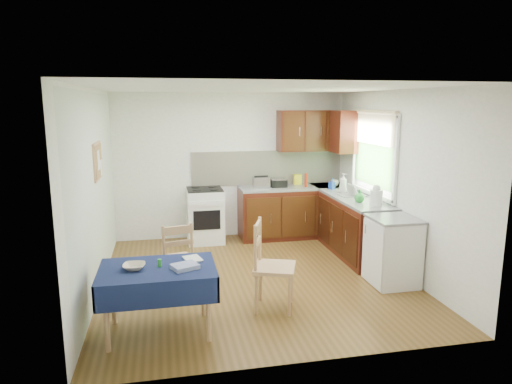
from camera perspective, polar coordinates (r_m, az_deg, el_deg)
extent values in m
plane|color=#523916|center=(6.26, -0.07, -10.67)|extent=(4.20, 4.20, 0.00)
cube|color=white|center=(5.83, -0.08, 12.84)|extent=(4.00, 4.20, 0.02)
cube|color=white|center=(7.96, -3.11, 3.31)|extent=(4.00, 0.02, 2.50)
cube|color=white|center=(3.93, 6.08, -4.72)|extent=(4.00, 0.02, 2.50)
cube|color=silver|center=(5.86, -19.61, -0.09)|extent=(0.02, 4.20, 2.50)
cube|color=white|center=(6.61, 17.17, 1.25)|extent=(0.02, 4.20, 2.50)
cube|color=#371109|center=(8.05, 4.70, -2.57)|extent=(1.90, 0.60, 0.86)
cube|color=#371109|center=(7.22, 12.24, -4.38)|extent=(0.60, 1.70, 0.86)
cube|color=slate|center=(7.95, 4.75, 0.58)|extent=(1.90, 0.60, 0.04)
cube|color=slate|center=(7.12, 12.39, -0.88)|extent=(0.60, 1.70, 0.04)
cube|color=slate|center=(8.16, 9.13, 0.74)|extent=(0.60, 0.60, 0.04)
cube|color=beige|center=(8.07, 1.48, 3.07)|extent=(2.70, 0.02, 0.60)
cube|color=#371109|center=(8.06, 7.01, 7.62)|extent=(1.20, 0.35, 0.70)
cube|color=#371109|center=(7.81, 10.99, 7.40)|extent=(0.35, 0.50, 0.70)
cube|color=white|center=(7.76, -6.37, -2.96)|extent=(0.60, 0.60, 0.90)
cube|color=black|center=(7.66, -6.44, 0.34)|extent=(0.58, 0.58, 0.02)
cube|color=black|center=(7.47, -6.15, -3.52)|extent=(0.44, 0.01, 0.32)
cube|color=#2E5C25|center=(7.18, 14.51, 4.15)|extent=(0.01, 1.40, 0.85)
cube|color=white|center=(7.13, 14.66, 9.34)|extent=(0.04, 1.48, 0.06)
cube|color=white|center=(7.26, 14.20, -0.16)|extent=(0.04, 1.48, 0.06)
cube|color=beige|center=(7.13, 14.46, 7.58)|extent=(0.02, 1.36, 0.44)
cube|color=white|center=(6.19, 16.73, -7.23)|extent=(0.55, 0.58, 0.85)
cube|color=slate|center=(6.07, 16.96, -3.24)|extent=(0.58, 0.60, 0.03)
cube|color=tan|center=(6.10, -19.21, 3.68)|extent=(0.02, 0.62, 0.47)
cube|color=olive|center=(6.10, -19.07, 3.69)|extent=(0.01, 0.56, 0.41)
cube|color=white|center=(6.02, -19.08, 3.79)|extent=(0.00, 0.18, 0.24)
cube|color=white|center=(6.23, -18.78, 2.91)|extent=(0.00, 0.15, 0.20)
cube|color=#0E1738|center=(4.74, -12.22, -9.39)|extent=(1.12, 0.74, 0.03)
cube|color=#0E1738|center=(4.42, -12.20, -12.49)|extent=(1.16, 0.02, 0.26)
cube|color=#0E1738|center=(5.14, -12.14, -9.12)|extent=(1.16, 0.02, 0.26)
cube|color=#0E1738|center=(4.82, -19.04, -10.84)|extent=(0.02, 0.78, 0.26)
cube|color=#0E1738|center=(4.80, -5.27, -10.37)|extent=(0.02, 0.78, 0.26)
cylinder|color=tan|center=(4.64, -18.18, -14.84)|extent=(0.05, 0.05, 0.67)
cylinder|color=tan|center=(4.62, -5.94, -14.43)|extent=(0.05, 0.05, 0.67)
cylinder|color=tan|center=(5.17, -17.46, -12.05)|extent=(0.05, 0.05, 0.67)
cylinder|color=tan|center=(5.15, -6.61, -11.68)|extent=(0.05, 0.05, 0.67)
cube|color=tan|center=(5.68, -10.13, -8.39)|extent=(0.49, 0.49, 0.04)
cube|color=tan|center=(5.42, -9.77, -5.53)|extent=(0.37, 0.11, 0.29)
cylinder|color=tan|center=(5.95, -8.89, -9.71)|extent=(0.04, 0.04, 0.44)
cylinder|color=tan|center=(5.88, -12.07, -10.10)|extent=(0.04, 0.04, 0.44)
cylinder|color=tan|center=(5.65, -7.95, -10.83)|extent=(0.04, 0.04, 0.44)
cylinder|color=tan|center=(5.57, -11.30, -11.26)|extent=(0.04, 0.04, 0.44)
cube|color=tan|center=(5.23, 2.34, -9.44)|extent=(0.58, 0.58, 0.04)
cube|color=tan|center=(5.14, 0.21, -5.38)|extent=(0.17, 0.40, 0.32)
cylinder|color=tan|center=(5.14, 4.20, -12.77)|extent=(0.04, 0.04, 0.49)
cylinder|color=tan|center=(5.48, 4.47, -11.23)|extent=(0.04, 0.04, 0.49)
cylinder|color=tan|center=(5.17, 0.04, -12.57)|extent=(0.04, 0.04, 0.49)
cylinder|color=tan|center=(5.51, 0.58, -11.06)|extent=(0.04, 0.04, 0.49)
cube|color=#B6B6BB|center=(7.74, 0.64, 1.20)|extent=(0.28, 0.17, 0.19)
cube|color=black|center=(7.72, 0.64, 1.99)|extent=(0.24, 0.02, 0.02)
cube|color=black|center=(7.86, 2.81, 1.10)|extent=(0.27, 0.23, 0.13)
cube|color=#B6B6BB|center=(7.85, 2.81, 1.68)|extent=(0.27, 0.23, 0.03)
cylinder|color=red|center=(7.89, 6.28, 1.49)|extent=(0.05, 0.05, 0.24)
cube|color=yellow|center=(8.13, 5.20, 1.58)|extent=(0.14, 0.09, 0.18)
cube|color=gray|center=(7.25, 11.86, -0.39)|extent=(0.39, 0.30, 0.02)
cylinder|color=white|center=(7.24, 11.88, 0.25)|extent=(0.05, 0.18, 0.18)
cylinder|color=white|center=(6.63, 14.80, -0.69)|extent=(0.18, 0.18, 0.22)
sphere|color=white|center=(6.61, 14.85, 0.44)|extent=(0.11, 0.11, 0.11)
imported|color=silver|center=(8.04, 9.79, 1.10)|extent=(0.14, 0.14, 0.11)
imported|color=white|center=(7.46, 10.84, 1.09)|extent=(0.17, 0.17, 0.31)
imported|color=#1D41A9|center=(7.74, 9.47, 1.01)|extent=(0.11, 0.11, 0.18)
imported|color=green|center=(6.79, 12.81, -0.47)|extent=(0.20, 0.20, 0.19)
imported|color=beige|center=(4.73, -14.99, -8.99)|extent=(0.24, 0.24, 0.05)
imported|color=white|center=(4.87, -8.86, -8.41)|extent=(0.22, 0.26, 0.02)
cylinder|color=#238329|center=(4.74, -11.95, -8.67)|extent=(0.04, 0.04, 0.08)
cube|color=#293D97|center=(4.65, -8.88, -9.18)|extent=(0.30, 0.27, 0.04)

